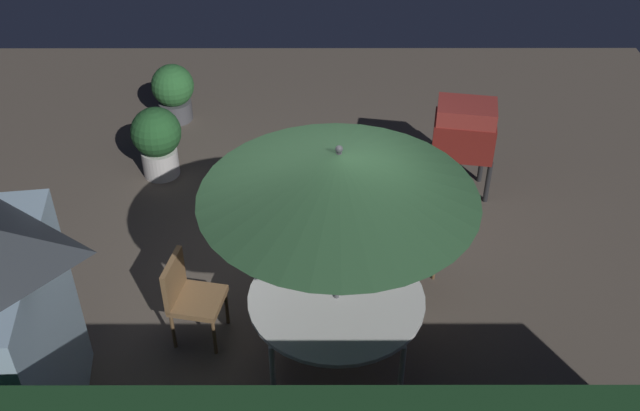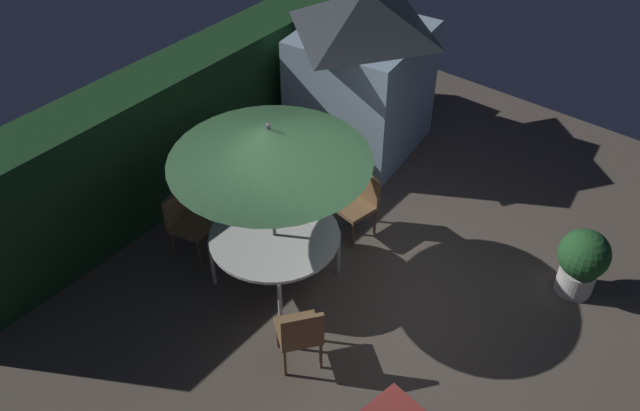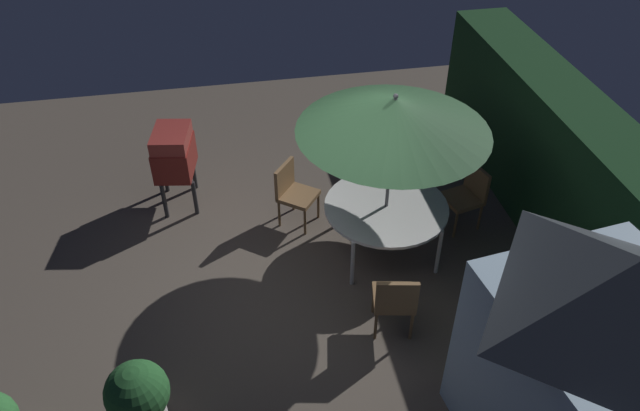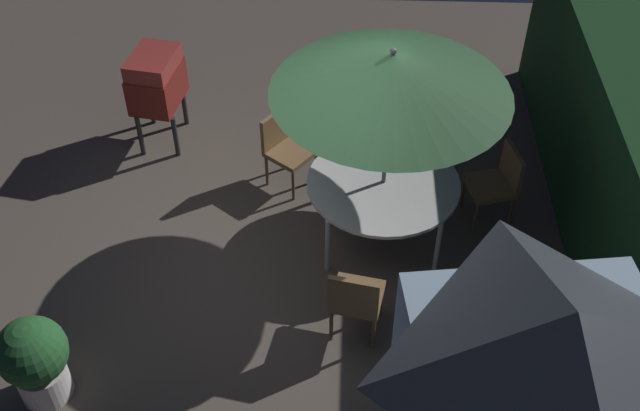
{
  "view_description": "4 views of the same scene",
  "coord_description": "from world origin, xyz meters",
  "px_view_note": "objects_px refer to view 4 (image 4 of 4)",
  "views": [
    {
      "loc": [
        -0.27,
        5.93,
        5.36
      ],
      "look_at": [
        -0.27,
        0.26,
        1.09
      ],
      "focal_mm": 42.11,
      "sensor_mm": 36.0,
      "label": 1
    },
    {
      "loc": [
        -4.76,
        -3.02,
        6.2
      ],
      "look_at": [
        0.08,
        0.84,
        1.02
      ],
      "focal_mm": 38.17,
      "sensor_mm": 36.0,
      "label": 2
    },
    {
      "loc": [
        5.36,
        -0.8,
        5.56
      ],
      "look_at": [
        0.03,
        0.2,
        1.22
      ],
      "focal_mm": 34.48,
      "sensor_mm": 36.0,
      "label": 3
    },
    {
      "loc": [
        5.48,
        0.73,
        5.99
      ],
      "look_at": [
        0.08,
        0.51,
        0.85
      ],
      "focal_mm": 43.48,
      "sensor_mm": 36.0,
      "label": 4
    }
  ],
  "objects_px": {
    "patio_table": "(383,185)",
    "potted_plant_by_grill": "(35,359)",
    "patio_umbrella": "(392,74)",
    "bbq_grill": "(156,81)",
    "chair_toward_hedge": "(499,180)",
    "chair_near_shed": "(285,145)",
    "chair_far_side": "(356,298)"
  },
  "relations": [
    {
      "from": "chair_far_side",
      "to": "chair_toward_hedge",
      "type": "bearing_deg",
      "value": 138.22
    },
    {
      "from": "patio_umbrella",
      "to": "potted_plant_by_grill",
      "type": "bearing_deg",
      "value": -54.59
    },
    {
      "from": "patio_table",
      "to": "chair_near_shed",
      "type": "bearing_deg",
      "value": -127.3
    },
    {
      "from": "patio_table",
      "to": "chair_toward_hedge",
      "type": "bearing_deg",
      "value": 104.35
    },
    {
      "from": "patio_umbrella",
      "to": "chair_far_side",
      "type": "xyz_separation_m",
      "value": [
        1.37,
        -0.27,
        -1.52
      ]
    },
    {
      "from": "chair_near_shed",
      "to": "potted_plant_by_grill",
      "type": "height_order",
      "value": "potted_plant_by_grill"
    },
    {
      "from": "patio_umbrella",
      "to": "potted_plant_by_grill",
      "type": "relative_size",
      "value": 2.53
    },
    {
      "from": "patio_umbrella",
      "to": "chair_far_side",
      "type": "distance_m",
      "value": 2.06
    },
    {
      "from": "potted_plant_by_grill",
      "to": "chair_toward_hedge",
      "type": "bearing_deg",
      "value": 120.02
    },
    {
      "from": "patio_umbrella",
      "to": "chair_near_shed",
      "type": "xyz_separation_m",
      "value": [
        -0.82,
        -1.07,
        -1.52
      ]
    },
    {
      "from": "chair_near_shed",
      "to": "chair_far_side",
      "type": "distance_m",
      "value": 2.33
    },
    {
      "from": "patio_table",
      "to": "bbq_grill",
      "type": "relative_size",
      "value": 1.31
    },
    {
      "from": "potted_plant_by_grill",
      "to": "chair_far_side",
      "type": "bearing_deg",
      "value": 105.62
    },
    {
      "from": "chair_far_side",
      "to": "chair_toward_hedge",
      "type": "relative_size",
      "value": 1.0
    },
    {
      "from": "patio_table",
      "to": "potted_plant_by_grill",
      "type": "relative_size",
      "value": 1.72
    },
    {
      "from": "chair_far_side",
      "to": "potted_plant_by_grill",
      "type": "distance_m",
      "value": 2.83
    },
    {
      "from": "patio_table",
      "to": "potted_plant_by_grill",
      "type": "height_order",
      "value": "potted_plant_by_grill"
    },
    {
      "from": "patio_umbrella",
      "to": "chair_toward_hedge",
      "type": "height_order",
      "value": "patio_umbrella"
    },
    {
      "from": "chair_far_side",
      "to": "chair_toward_hedge",
      "type": "xyz_separation_m",
      "value": [
        -1.68,
        1.5,
        0.0
      ]
    },
    {
      "from": "chair_near_shed",
      "to": "potted_plant_by_grill",
      "type": "relative_size",
      "value": 0.98
    },
    {
      "from": "chair_near_shed",
      "to": "chair_toward_hedge",
      "type": "relative_size",
      "value": 1.0
    },
    {
      "from": "potted_plant_by_grill",
      "to": "patio_table",
      "type": "bearing_deg",
      "value": 125.41
    },
    {
      "from": "bbq_grill",
      "to": "chair_near_shed",
      "type": "bearing_deg",
      "value": 65.44
    },
    {
      "from": "patio_umbrella",
      "to": "chair_toward_hedge",
      "type": "xyz_separation_m",
      "value": [
        -0.32,
        1.24,
        -1.52
      ]
    },
    {
      "from": "patio_table",
      "to": "chair_toward_hedge",
      "type": "distance_m",
      "value": 1.29
    },
    {
      "from": "patio_table",
      "to": "patio_umbrella",
      "type": "relative_size",
      "value": 0.68
    },
    {
      "from": "bbq_grill",
      "to": "potted_plant_by_grill",
      "type": "distance_m",
      "value": 3.69
    },
    {
      "from": "bbq_grill",
      "to": "chair_near_shed",
      "type": "height_order",
      "value": "bbq_grill"
    },
    {
      "from": "patio_umbrella",
      "to": "chair_toward_hedge",
      "type": "distance_m",
      "value": 1.99
    },
    {
      "from": "bbq_grill",
      "to": "chair_near_shed",
      "type": "distance_m",
      "value": 1.73
    },
    {
      "from": "chair_far_side",
      "to": "bbq_grill",
      "type": "bearing_deg",
      "value": -140.84
    },
    {
      "from": "chair_toward_hedge",
      "to": "potted_plant_by_grill",
      "type": "distance_m",
      "value": 4.89
    }
  ]
}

